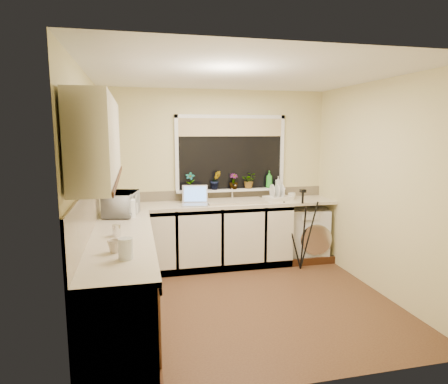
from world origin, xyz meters
The scene contains 34 objects.
floor centered at (0.00, 0.00, 0.00)m, with size 3.20×3.20×0.00m, color brown.
ceiling centered at (0.00, 0.00, 2.45)m, with size 3.20×3.20×0.00m, color white.
wall_back centered at (0.00, 1.50, 1.23)m, with size 3.20×3.20×0.00m, color beige.
wall_front centered at (0.00, -1.50, 1.23)m, with size 3.20×3.20×0.00m, color beige.
wall_left centered at (-1.60, 0.00, 1.23)m, with size 3.00×3.00×0.00m, color beige.
wall_right centered at (1.60, 0.00, 1.23)m, with size 3.00×3.00×0.00m, color beige.
base_cabinet_back centered at (-0.33, 1.20, 0.43)m, with size 2.55×0.60×0.86m, color silver.
base_cabinet_left centered at (-1.30, -0.30, 0.43)m, with size 0.54×2.40×0.86m, color silver.
worktop_back centered at (0.00, 1.20, 0.88)m, with size 3.20×0.60×0.04m, color beige.
worktop_left centered at (-1.30, -0.30, 0.88)m, with size 0.60×2.40×0.04m, color beige.
upper_cabinet centered at (-1.44, -0.45, 1.80)m, with size 0.28×1.90×0.70m, color silver.
splashback_left centered at (-1.59, -0.30, 1.12)m, with size 0.02×2.40×0.45m, color beige.
splashback_back centered at (0.00, 1.49, 0.97)m, with size 3.20×0.02×0.14m, color beige.
window_glass centered at (0.20, 1.49, 1.55)m, with size 1.50×0.02×1.00m, color black.
window_blind centered at (0.20, 1.46, 1.92)m, with size 1.50×0.02×0.25m, color tan.
windowsill centered at (0.20, 1.43, 1.04)m, with size 1.60×0.14×0.03m, color white.
sink centered at (0.20, 1.20, 0.91)m, with size 0.82×0.46×0.03m, color tan.
faucet centered at (0.20, 1.38, 1.02)m, with size 0.03×0.03×0.24m, color silver.
washing_machine centered at (1.32, 1.22, 0.38)m, with size 0.53×0.52×0.76m, color silver.
laptop centered at (-0.38, 1.13, 0.97)m, with size 0.39×0.37×0.25m.
kettle centered at (-1.23, 0.54, 1.00)m, with size 0.15×0.15×0.20m, color silver.
dish_rack centered at (0.83, 1.20, 0.93)m, with size 0.36×0.27×0.05m, color silver.
tripod centered at (1.03, 0.81, 0.55)m, with size 0.54×0.54×1.11m, color black, non-canonical shape.
glass_jug centered at (-1.24, -0.97, 0.98)m, with size 0.11×0.11×0.16m, color silver.
steel_jar centered at (-1.33, -0.27, 0.96)m, with size 0.08×0.08×0.11m, color silver.
microwave centered at (-1.32, 0.66, 1.04)m, with size 0.49×0.33×0.27m, color white.
plant_a centered at (-0.40, 1.41, 1.18)m, with size 0.13×0.09×0.25m, color #999999.
plant_b centered at (-0.04, 1.41, 1.18)m, with size 0.15×0.12×0.27m, color #999999.
plant_c centered at (0.22, 1.40, 1.16)m, with size 0.13×0.13×0.22m, color #999999.
plant_d centered at (0.46, 1.42, 1.17)m, with size 0.21×0.18×0.23m, color #999999.
soap_bottle_green centered at (0.77, 1.42, 1.17)m, with size 0.10×0.10×0.25m, color green.
soap_bottle_clear centered at (0.90, 1.40, 1.13)m, with size 0.08×0.08×0.17m, color #999999.
cup_back centered at (1.06, 1.25, 0.95)m, with size 0.12×0.12×0.09m, color silver.
cup_left centered at (-1.33, -0.78, 0.95)m, with size 0.11×0.11×0.10m, color #C1B39F.
Camera 1 is at (-1.15, -3.95, 1.88)m, focal length 31.23 mm.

